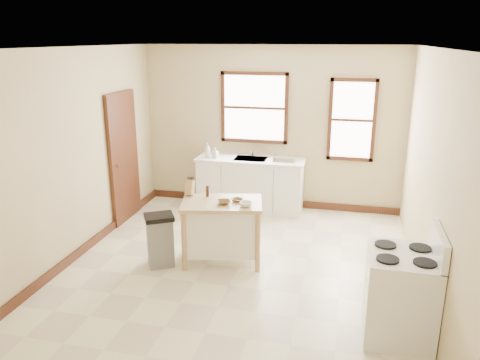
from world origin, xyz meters
name	(u,v)px	position (x,y,z in m)	size (l,w,h in m)	color
floor	(238,268)	(0.00, 0.00, 0.00)	(5.00, 5.00, 0.00)	beige
ceiling	(238,47)	(0.00, 0.00, 2.80)	(5.00, 5.00, 0.00)	white
wall_back	(271,128)	(0.00, 2.50, 1.40)	(4.50, 0.04, 2.80)	tan
wall_left	(74,155)	(-2.25, 0.00, 1.40)	(0.04, 5.00, 2.80)	tan
wall_right	(431,177)	(2.25, 0.00, 1.40)	(0.04, 5.00, 2.80)	tan
window_main	(254,108)	(-0.30, 2.48, 1.75)	(1.17, 0.06, 1.22)	black
window_side	(352,120)	(1.35, 2.48, 1.60)	(0.77, 0.06, 1.37)	black
door_left	(124,157)	(-2.21, 1.30, 1.05)	(0.06, 0.90, 2.10)	black
baseboard_back	(270,202)	(0.00, 2.47, 0.06)	(4.50, 0.04, 0.12)	black
baseboard_left	(86,247)	(-2.22, 0.00, 0.06)	(0.04, 5.00, 0.12)	black
sink_counter	(250,184)	(-0.30, 2.20, 0.46)	(1.86, 0.62, 0.92)	white
faucet	(253,150)	(-0.30, 2.38, 1.03)	(0.03, 0.03, 0.22)	silver
soap_bottle_a	(208,150)	(-1.04, 2.12, 1.04)	(0.09, 0.10, 0.25)	#B2B2B2
soap_bottle_b	(215,153)	(-0.90, 2.10, 1.01)	(0.08, 0.08, 0.18)	#B2B2B2
dish_rack	(285,159)	(0.29, 2.15, 0.97)	(0.38, 0.28, 0.09)	silver
kitchen_island	(222,232)	(-0.25, 0.14, 0.43)	(1.04, 0.66, 0.85)	tan
knife_block	(190,188)	(-0.74, 0.30, 0.95)	(0.10, 0.10, 0.20)	#DDAB74
pepper_grinder	(207,191)	(-0.50, 0.31, 0.93)	(0.04, 0.04, 0.15)	#3E1F10
bowl_a	(224,202)	(-0.20, 0.07, 0.88)	(0.18, 0.18, 0.04)	brown
bowl_b	(237,200)	(-0.06, 0.20, 0.87)	(0.15, 0.15, 0.04)	brown
bowl_c	(246,204)	(0.09, 0.05, 0.88)	(0.17, 0.17, 0.05)	silver
trash_bin	(160,240)	(-1.02, -0.15, 0.36)	(0.37, 0.31, 0.71)	slate
gas_stove	(401,283)	(1.91, -1.03, 0.58)	(0.72, 0.73, 1.17)	white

